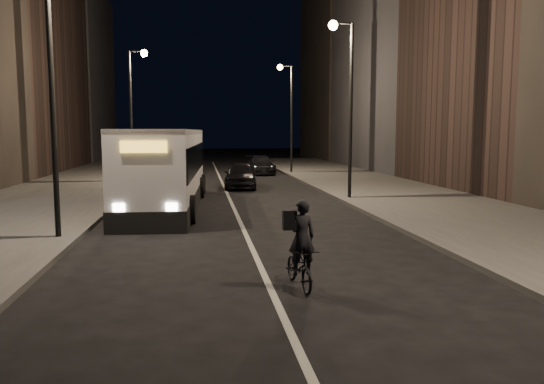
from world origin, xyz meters
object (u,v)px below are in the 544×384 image
object	(u,v)px
car_mid	(190,164)
streetlight_right_far	(288,104)
car_near	(240,175)
city_bus	(166,165)
car_far	(260,165)
streetlight_right_mid	(346,86)
streetlight_left_near	(60,57)
cyclist_on_bicycle	(300,258)
streetlight_left_far	(135,97)

from	to	relation	value
car_mid	streetlight_right_far	bearing A→B (deg)	167.11
car_near	car_mid	xyz separation A→B (m)	(-3.12, 11.86, -0.10)
city_bus	car_far	world-z (taller)	city_bus
streetlight_right_far	car_far	world-z (taller)	streetlight_right_far
city_bus	car_near	distance (m)	8.36
streetlight_right_mid	car_far	distance (m)	17.13
streetlight_right_far	city_bus	distance (m)	19.24
streetlight_left_near	streetlight_right_far	bearing A→B (deg)	66.04
streetlight_right_mid	car_near	distance (m)	8.99
streetlight_right_mid	cyclist_on_bicycle	world-z (taller)	streetlight_right_mid
streetlight_left_near	car_far	xyz separation A→B (m)	(8.56, 24.34, -4.67)
streetlight_right_far	streetlight_left_near	world-z (taller)	same
car_near	car_mid	world-z (taller)	car_near
streetlight_right_mid	streetlight_right_far	xyz separation A→B (m)	(0.00, 16.00, 0.00)
streetlight_left_far	streetlight_right_far	bearing A→B (deg)	29.36
streetlight_right_far	streetlight_left_near	bearing A→B (deg)	-113.96
streetlight_right_mid	car_far	size ratio (longest dim) A/B	1.70
cyclist_on_bicycle	city_bus	bearing A→B (deg)	99.13
streetlight_right_far	car_mid	size ratio (longest dim) A/B	2.03
streetlight_left_near	car_far	bearing A→B (deg)	70.63
streetlight_left_near	car_near	world-z (taller)	streetlight_left_near
streetlight_left_near	streetlight_left_far	size ratio (longest dim) A/B	1.00
streetlight_right_mid	streetlight_left_far	xyz separation A→B (m)	(-10.66, 10.00, 0.00)
streetlight_left_near	car_near	size ratio (longest dim) A/B	1.83
streetlight_right_mid	car_mid	size ratio (longest dim) A/B	2.03
streetlight_right_mid	cyclist_on_bicycle	bearing A→B (deg)	-109.14
streetlight_right_far	cyclist_on_bicycle	world-z (taller)	streetlight_right_far
streetlight_right_far	streetlight_left_near	xyz separation A→B (m)	(-10.66, -24.00, 0.00)
streetlight_left_near	city_bus	world-z (taller)	streetlight_left_near
streetlight_left_far	city_bus	xyz separation A→B (m)	(2.50, -11.06, -3.55)
car_far	streetlight_left_far	bearing A→B (deg)	-144.45
streetlight_right_mid	car_mid	distance (m)	20.25
streetlight_left_far	car_far	size ratio (longest dim) A/B	1.70
car_mid	city_bus	bearing A→B (deg)	91.51
car_near	streetlight_right_mid	bearing A→B (deg)	-50.29
car_near	car_mid	size ratio (longest dim) A/B	1.11
streetlight_left_far	city_bus	world-z (taller)	streetlight_left_far
streetlight_left_near	cyclist_on_bicycle	world-z (taller)	streetlight_left_near
car_near	cyclist_on_bicycle	bearing A→B (deg)	-85.98
city_bus	car_far	xyz separation A→B (m)	(6.06, 17.40, -1.12)
car_far	streetlight_right_mid	bearing A→B (deg)	-83.64
streetlight_right_mid	streetlight_left_far	world-z (taller)	same
streetlight_right_mid	city_bus	xyz separation A→B (m)	(-8.16, -1.06, -3.55)
streetlight_right_mid	streetlight_left_near	size ratio (longest dim) A/B	1.00
streetlight_left_near	car_mid	distance (m)	26.80
city_bus	car_near	world-z (taller)	city_bus
streetlight_left_near	city_bus	bearing A→B (deg)	70.18
car_mid	car_far	distance (m)	5.73
streetlight_left_far	cyclist_on_bicycle	size ratio (longest dim) A/B	4.31
city_bus	car_far	bearing A→B (deg)	73.67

